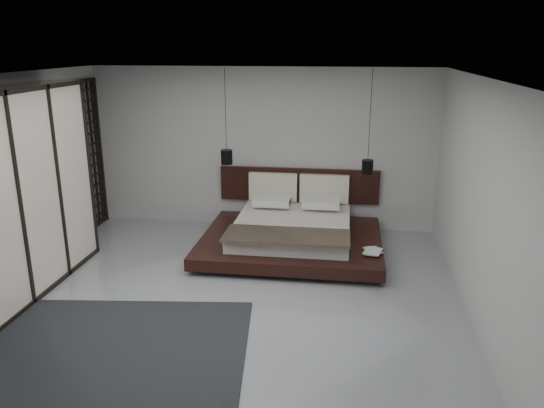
% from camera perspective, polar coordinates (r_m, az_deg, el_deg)
% --- Properties ---
extents(floor, '(6.00, 6.00, 0.00)m').
position_cam_1_polar(floor, '(6.97, -4.97, -10.20)').
color(floor, gray).
rests_on(floor, ground).
extents(ceiling, '(6.00, 6.00, 0.00)m').
position_cam_1_polar(ceiling, '(6.22, -5.63, 13.43)').
color(ceiling, white).
rests_on(ceiling, wall_back).
extents(wall_back, '(6.00, 0.00, 6.00)m').
position_cam_1_polar(wall_back, '(9.32, -1.06, 5.96)').
color(wall_back, '#B3B3B0').
rests_on(wall_back, floor).
extents(wall_front, '(6.00, 0.00, 6.00)m').
position_cam_1_polar(wall_front, '(3.80, -15.83, -11.48)').
color(wall_front, '#B3B3B0').
rests_on(wall_front, floor).
extents(wall_right, '(0.00, 6.00, 6.00)m').
position_cam_1_polar(wall_right, '(6.48, 21.53, -0.15)').
color(wall_right, '#B3B3B0').
rests_on(wall_right, floor).
extents(lattice_screen, '(0.05, 0.90, 2.60)m').
position_cam_1_polar(lattice_screen, '(9.74, -19.05, 4.92)').
color(lattice_screen, black).
rests_on(lattice_screen, floor).
extents(bed, '(2.79, 2.40, 1.08)m').
position_cam_1_polar(bed, '(8.49, 2.20, -2.95)').
color(bed, black).
rests_on(bed, floor).
extents(book_lower, '(0.30, 0.34, 0.03)m').
position_cam_1_polar(book_lower, '(7.85, 10.09, -5.02)').
color(book_lower, '#99724C').
rests_on(book_lower, bed).
extents(book_upper, '(0.31, 0.37, 0.02)m').
position_cam_1_polar(book_upper, '(7.81, 9.96, -4.93)').
color(book_upper, '#99724C').
rests_on(book_upper, book_lower).
extents(pendant_left, '(0.19, 0.19, 1.54)m').
position_cam_1_polar(pendant_left, '(8.79, -4.90, 5.09)').
color(pendant_left, black).
rests_on(pendant_left, ceiling).
extents(pendant_right, '(0.18, 0.18, 1.63)m').
position_cam_1_polar(pendant_right, '(8.60, 10.23, 4.00)').
color(pendant_right, black).
rests_on(pendant_right, ceiling).
extents(wardrobe, '(0.64, 2.71, 2.66)m').
position_cam_1_polar(wardrobe, '(7.55, -25.64, 1.13)').
color(wardrobe, '#EEE5D0').
rests_on(wardrobe, floor).
extents(rug, '(3.67, 2.81, 0.01)m').
position_cam_1_polar(rug, '(6.16, -19.51, -15.03)').
color(rug, black).
rests_on(rug, floor).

